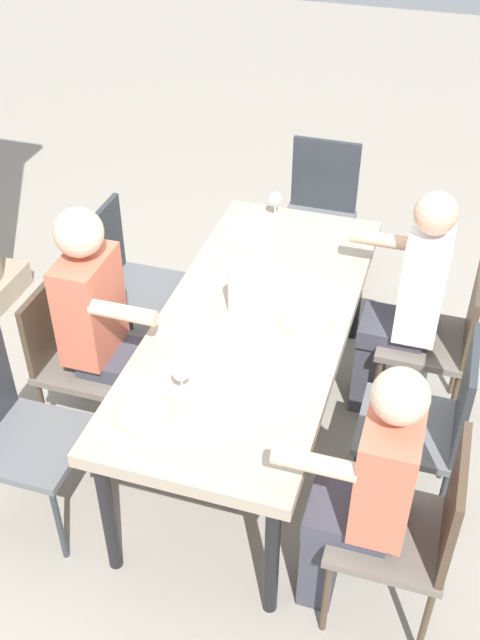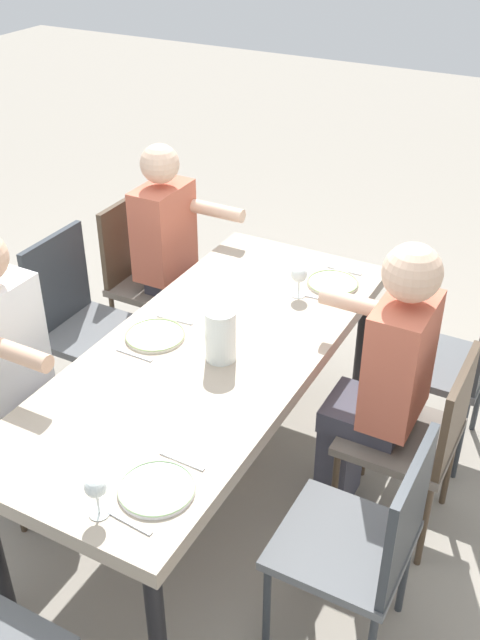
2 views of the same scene
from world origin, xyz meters
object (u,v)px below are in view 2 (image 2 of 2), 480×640
at_px(dining_table, 208,363).
at_px(plate_0, 333,283).
at_px(plate_2, 157,489).
at_px(chair_west_north, 458,355).
at_px(wine_glass_2, 96,488).
at_px(chair_mid_south, 80,317).
at_px(water_pitcher, 221,338).
at_px(chair_west_south, 146,271).
at_px(wine_glass_0, 299,275).
at_px(diner_guest_third, 16,373).
at_px(chair_mid_north, 419,432).
at_px(chair_east_north, 367,539).
at_px(diner_woman_green, 382,379).
at_px(diner_man_white, 176,255).
at_px(plate_1, 155,335).

xyz_separation_m(dining_table, plate_0, (-0.74, 0.24, 0.07)).
bearing_deg(plate_0, plate_2, 0.37).
bearing_deg(chair_west_north, wine_glass_2, -22.55).
relative_size(chair_mid_south, water_pitcher, 4.37).
relative_size(chair_west_south, plate_2, 3.73).
relative_size(wine_glass_0, water_pitcher, 0.68).
distance_m(diner_guest_third, plate_0, 1.46).
xyz_separation_m(wine_glass_0, water_pitcher, (0.59, -0.07, -0.01)).
distance_m(chair_mid_north, chair_mid_south, 1.70).
xyz_separation_m(wine_glass_2, water_pitcher, (-0.89, -0.08, -0.01)).
bearing_deg(chair_west_south, wine_glass_2, 30.67).
bearing_deg(water_pitcher, wine_glass_0, 173.47).
xyz_separation_m(chair_east_north, plate_0, (-1.16, -0.61, 0.24)).
bearing_deg(chair_mid_north, diner_woman_green, -90.92).
xyz_separation_m(dining_table, chair_mid_south, (-0.21, -0.85, -0.15)).
bearing_deg(diner_man_white, diner_guest_third, 0.15).
distance_m(chair_east_north, diner_woman_green, 0.68).
relative_size(chair_west_north, wine_glass_2, 6.26).
height_order(dining_table, chair_west_north, chair_west_north).
bearing_deg(chair_east_north, plate_2, -61.17).
height_order(plate_0, wine_glass_2, wine_glass_2).
bearing_deg(plate_2, diner_woman_green, 156.70).
xyz_separation_m(plate_0, plate_1, (0.76, -0.48, -0.00)).
bearing_deg(plate_1, chair_mid_south, -110.85).
height_order(chair_east_north, diner_man_white, diner_man_white).
xyz_separation_m(chair_mid_south, wine_glass_2, (1.12, 1.00, 0.32)).
bearing_deg(plate_1, wine_glass_0, 147.16).
xyz_separation_m(diner_woman_green, plate_0, (-0.52, -0.42, 0.06)).
relative_size(diner_man_white, wine_glass_2, 8.49).
xyz_separation_m(diner_woman_green, water_pitcher, (0.24, -0.59, 0.15)).
distance_m(chair_mid_north, diner_woman_green, 0.27).
bearing_deg(dining_table, wine_glass_2, 9.39).
bearing_deg(wine_glass_2, plate_0, 176.86).
bearing_deg(chair_west_north, wine_glass_0, -73.87).
bearing_deg(plate_2, diner_man_white, -149.40).
bearing_deg(diner_guest_third, wine_glass_0, 141.42).
bearing_deg(wine_glass_0, dining_table, -13.87).
relative_size(plate_1, wine_glass_2, 1.67).
bearing_deg(diner_man_white, diner_woman_green, 66.76).
bearing_deg(dining_table, chair_mid_north, 104.02).
relative_size(diner_woman_green, water_pitcher, 6.02).
xyz_separation_m(plate_2, water_pitcher, (-0.73, -0.18, 0.09)).
bearing_deg(wine_glass_2, chair_west_south, -149.33).
height_order(dining_table, water_pitcher, water_pitcher).
xyz_separation_m(plate_1, water_pitcher, (0.00, 0.31, 0.09)).
bearing_deg(wine_glass_0, diner_guest_third, -38.58).
xyz_separation_m(diner_man_white, water_pitcher, (0.80, 0.73, 0.18)).
bearing_deg(dining_table, water_pitcher, 72.58).
distance_m(chair_mid_south, wine_glass_0, 1.10).
bearing_deg(wine_glass_2, chair_mid_north, 148.24).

